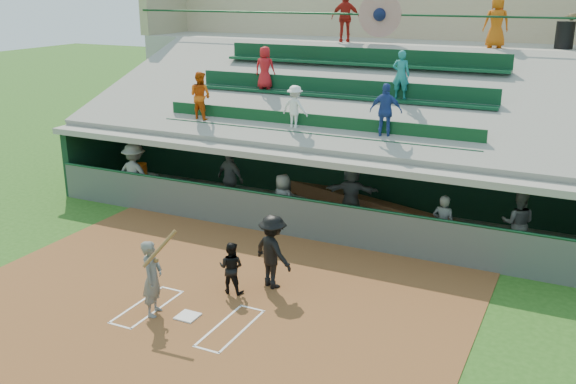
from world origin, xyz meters
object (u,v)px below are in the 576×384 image
at_px(white_table, 145,184).
at_px(trash_bin, 565,35).
at_px(water_cooler, 141,169).
at_px(home_plate, 188,316).
at_px(batter_at_plate, 152,278).
at_px(catcher, 231,268).

bearing_deg(white_table, trash_bin, 39.05).
relative_size(white_table, water_cooler, 1.99).
xyz_separation_m(home_plate, trash_bin, (5.84, 13.07, 4.99)).
relative_size(batter_at_plate, water_cooler, 5.30).
height_order(home_plate, trash_bin, trash_bin).
relative_size(catcher, white_table, 1.61).
distance_m(home_plate, trash_bin, 15.16).
height_order(home_plate, water_cooler, water_cooler).
bearing_deg(trash_bin, white_table, -150.04).
xyz_separation_m(white_table, water_cooler, (-0.07, -0.03, 0.50)).
bearing_deg(home_plate, catcher, 80.17).
bearing_deg(trash_bin, home_plate, -114.07).
xyz_separation_m(batter_at_plate, catcher, (0.94, 1.56, -0.23)).
height_order(home_plate, white_table, white_table).
bearing_deg(trash_bin, batter_at_plate, -116.26).
bearing_deg(batter_at_plate, white_table, 129.04).
xyz_separation_m(home_plate, water_cooler, (-6.00, 6.26, 0.83)).
bearing_deg(water_cooler, trash_bin, 29.91).
distance_m(batter_at_plate, water_cooler, 8.34).
distance_m(white_table, trash_bin, 14.36).
height_order(home_plate, batter_at_plate, batter_at_plate).
bearing_deg(home_plate, trash_bin, 65.93).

